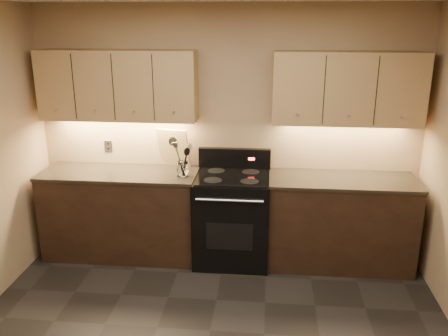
{
  "coord_description": "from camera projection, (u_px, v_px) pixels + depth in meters",
  "views": [
    {
      "loc": [
        0.43,
        -2.83,
        2.47
      ],
      "look_at": [
        0.02,
        1.45,
        1.09
      ],
      "focal_mm": 38.0,
      "sensor_mm": 36.0,
      "label": 1
    }
  ],
  "objects": [
    {
      "name": "wall_back",
      "position": [
        227.0,
        133.0,
        4.97
      ],
      "size": [
        4.0,
        0.04,
        2.6
      ],
      "primitive_type": "cube",
      "color": "tan",
      "rests_on": "ground"
    },
    {
      "name": "counter_left",
      "position": [
        122.0,
        213.0,
        5.04
      ],
      "size": [
        1.62,
        0.62,
        0.93
      ],
      "color": "black",
      "rests_on": "ground"
    },
    {
      "name": "counter_right",
      "position": [
        340.0,
        222.0,
        4.83
      ],
      "size": [
        1.46,
        0.62,
        0.93
      ],
      "color": "black",
      "rests_on": "ground"
    },
    {
      "name": "stove",
      "position": [
        232.0,
        217.0,
        4.91
      ],
      "size": [
        0.76,
        0.68,
        1.14
      ],
      "color": "black",
      "rests_on": "ground"
    },
    {
      "name": "upper_cab_left",
      "position": [
        118.0,
        85.0,
        4.78
      ],
      "size": [
        1.6,
        0.3,
        0.7
      ],
      "primitive_type": "cube",
      "color": "tan",
      "rests_on": "wall_back"
    },
    {
      "name": "upper_cab_right",
      "position": [
        348.0,
        89.0,
        4.57
      ],
      "size": [
        1.44,
        0.3,
        0.7
      ],
      "primitive_type": "cube",
      "color": "tan",
      "rests_on": "wall_back"
    },
    {
      "name": "outlet_plate",
      "position": [
        108.0,
        146.0,
        5.14
      ],
      "size": [
        0.08,
        0.01,
        0.12
      ],
      "primitive_type": "cube",
      "color": "#B2B5BA",
      "rests_on": "wall_back"
    },
    {
      "name": "utensil_crock",
      "position": [
        183.0,
        169.0,
        4.76
      ],
      "size": [
        0.13,
        0.13,
        0.15
      ],
      "color": "white",
      "rests_on": "counter_left"
    },
    {
      "name": "cutting_board",
      "position": [
        173.0,
        148.0,
        5.02
      ],
      "size": [
        0.35,
        0.19,
        0.42
      ],
      "primitive_type": "cube",
      "rotation": [
        0.24,
        0.0,
        -0.23
      ],
      "color": "tan",
      "rests_on": "counter_left"
    },
    {
      "name": "wooden_spoon",
      "position": [
        178.0,
        158.0,
        4.73
      ],
      "size": [
        0.17,
        0.09,
        0.33
      ],
      "primitive_type": null,
      "rotation": [
        -0.05,
        0.36,
        0.08
      ],
      "color": "tan",
      "rests_on": "utensil_crock"
    },
    {
      "name": "black_spoon",
      "position": [
        182.0,
        160.0,
        4.74
      ],
      "size": [
        0.13,
        0.13,
        0.31
      ],
      "primitive_type": null,
      "rotation": [
        0.24,
        0.2,
        0.11
      ],
      "color": "black",
      "rests_on": "utensil_crock"
    },
    {
      "name": "black_turner",
      "position": [
        183.0,
        158.0,
        4.69
      ],
      "size": [
        0.19,
        0.14,
        0.38
      ],
      "primitive_type": null,
      "rotation": [
        -0.19,
        -0.2,
        0.43
      ],
      "color": "black",
      "rests_on": "utensil_crock"
    },
    {
      "name": "steel_spatula",
      "position": [
        184.0,
        157.0,
        4.73
      ],
      "size": [
        0.19,
        0.16,
        0.38
      ],
      "primitive_type": null,
      "rotation": [
        0.22,
        -0.17,
        -0.34
      ],
      "color": "silver",
      "rests_on": "utensil_crock"
    },
    {
      "name": "steel_skimmer",
      "position": [
        185.0,
        157.0,
        4.7
      ],
      "size": [
        0.23,
        0.14,
        0.39
      ],
      "primitive_type": null,
      "rotation": [
        -0.11,
        -0.37,
        -0.05
      ],
      "color": "silver",
      "rests_on": "utensil_crock"
    }
  ]
}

